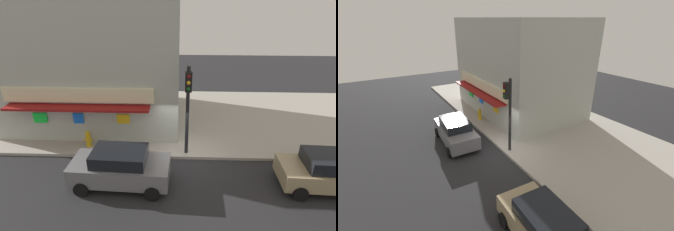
# 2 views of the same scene
# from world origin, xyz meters

# --- Properties ---
(ground_plane) EXTENTS (50.74, 50.74, 0.00)m
(ground_plane) POSITION_xyz_m (0.00, 0.00, 0.00)
(ground_plane) COLOR #232326
(sidewalk) EXTENTS (33.82, 10.09, 0.16)m
(sidewalk) POSITION_xyz_m (0.00, 5.04, 0.08)
(sidewalk) COLOR #A39E93
(sidewalk) RESTS_ON ground_plane
(corner_building) EXTENTS (10.58, 8.06, 7.80)m
(corner_building) POSITION_xyz_m (-5.39, 4.98, 4.06)
(corner_building) COLOR #ADB2A8
(corner_building) RESTS_ON sidewalk
(traffic_light) EXTENTS (0.32, 0.58, 4.65)m
(traffic_light) POSITION_xyz_m (0.35, 0.32, 3.16)
(traffic_light) COLOR black
(traffic_light) RESTS_ON sidewalk
(fire_hydrant) EXTENTS (0.52, 0.28, 0.93)m
(fire_hydrant) POSITION_xyz_m (-4.98, 0.88, 0.62)
(fire_hydrant) COLOR gold
(fire_hydrant) RESTS_ON sidewalk
(trash_can) EXTENTS (0.58, 0.58, 0.93)m
(trash_can) POSITION_xyz_m (-5.77, 2.22, 0.63)
(trash_can) COLOR #2D2D2D
(trash_can) RESTS_ON sidewalk
(pedestrian) EXTENTS (0.58, 0.39, 1.71)m
(pedestrian) POSITION_xyz_m (-3.10, 2.30, 1.11)
(pedestrian) COLOR black
(pedestrian) RESTS_ON sidewalk
(potted_plant_by_doorway) EXTENTS (0.52, 0.52, 0.92)m
(potted_plant_by_doorway) POSITION_xyz_m (-7.84, 1.96, 0.67)
(potted_plant_by_doorway) COLOR #59595B
(potted_plant_by_doorway) RESTS_ON sidewalk
(potted_plant_by_window) EXTENTS (0.67, 0.67, 0.95)m
(potted_plant_by_window) POSITION_xyz_m (-4.60, 2.89, 0.72)
(potted_plant_by_window) COLOR #59595B
(potted_plant_by_window) RESTS_ON sidewalk
(parked_car_tan) EXTENTS (4.35, 2.26, 1.67)m
(parked_car_tan) POSITION_xyz_m (6.53, -1.94, 0.85)
(parked_car_tan) COLOR #9E8966
(parked_car_tan) RESTS_ON ground_plane
(parked_car_grey) EXTENTS (4.40, 2.28, 1.75)m
(parked_car_grey) POSITION_xyz_m (-2.61, -2.03, 0.89)
(parked_car_grey) COLOR slate
(parked_car_grey) RESTS_ON ground_plane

